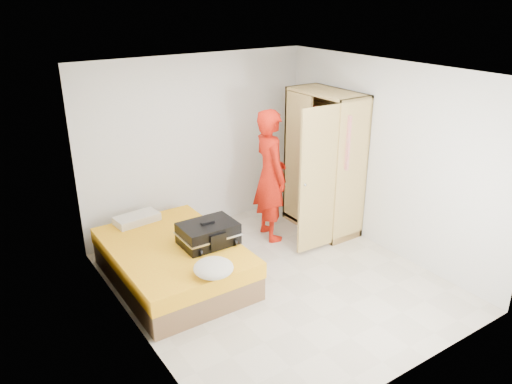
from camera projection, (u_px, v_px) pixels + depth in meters
room at (278, 185)px, 5.80m from camera, size 4.00×4.02×2.60m
bed at (174, 262)px, 6.23m from camera, size 1.42×2.02×0.50m
wardrobe at (323, 167)px, 7.32m from camera, size 1.17×1.20×2.10m
person at (270, 175)px, 7.10m from camera, size 0.57×0.77×1.92m
suitcase at (208, 234)px, 6.11m from camera, size 0.70×0.53×0.30m
round_cushion at (213, 268)px, 5.45m from camera, size 0.44×0.44×0.17m
pillow at (137, 219)px, 6.70m from camera, size 0.61×0.35×0.11m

